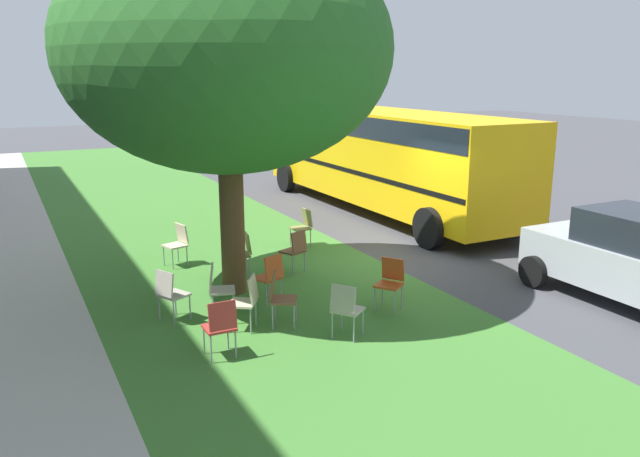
{
  "coord_description": "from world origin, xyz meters",
  "views": [
    {
      "loc": [
        -10.87,
        7.29,
        3.97
      ],
      "look_at": [
        -0.5,
        1.96,
        1.06
      ],
      "focal_mm": 35.42,
      "sensor_mm": 36.0,
      "label": 1
    }
  ],
  "objects_px": {
    "chair_2": "(303,225)",
    "chair_8": "(247,298)",
    "chair_9": "(243,251)",
    "chair_10": "(221,324)",
    "chair_1": "(346,306)",
    "chair_7": "(178,241)",
    "chair_0": "(295,248)",
    "chair_4": "(218,286)",
    "chair_5": "(280,295)",
    "school_bus": "(382,150)",
    "chair_6": "(170,291)",
    "parked_car": "(635,258)",
    "chair_11": "(270,274)",
    "chair_3": "(390,280)",
    "street_tree": "(226,50)"
  },
  "relations": [
    {
      "from": "chair_3",
      "to": "chair_8",
      "type": "distance_m",
      "value": 2.52
    },
    {
      "from": "chair_5",
      "to": "chair_9",
      "type": "relative_size",
      "value": 1.0
    },
    {
      "from": "chair_8",
      "to": "chair_6",
      "type": "bearing_deg",
      "value": 48.63
    },
    {
      "from": "chair_4",
      "to": "parked_car",
      "type": "relative_size",
      "value": 0.24
    },
    {
      "from": "chair_9",
      "to": "chair_0",
      "type": "bearing_deg",
      "value": -106.68
    },
    {
      "from": "chair_0",
      "to": "chair_5",
      "type": "distance_m",
      "value": 2.73
    },
    {
      "from": "chair_4",
      "to": "chair_8",
      "type": "relative_size",
      "value": 1.0
    },
    {
      "from": "street_tree",
      "to": "chair_0",
      "type": "xyz_separation_m",
      "value": [
        0.5,
        -1.47,
        -3.79
      ]
    },
    {
      "from": "street_tree",
      "to": "chair_1",
      "type": "xyz_separation_m",
      "value": [
        -2.78,
        -0.79,
        -3.79
      ]
    },
    {
      "from": "chair_6",
      "to": "chair_7",
      "type": "xyz_separation_m",
      "value": [
        3.0,
        -0.92,
        0.0
      ]
    },
    {
      "from": "chair_9",
      "to": "chair_10",
      "type": "xyz_separation_m",
      "value": [
        -3.37,
        1.58,
        0.0
      ]
    },
    {
      "from": "chair_3",
      "to": "chair_7",
      "type": "relative_size",
      "value": 1.0
    },
    {
      "from": "chair_2",
      "to": "chair_10",
      "type": "height_order",
      "value": "same"
    },
    {
      "from": "chair_1",
      "to": "chair_7",
      "type": "xyz_separation_m",
      "value": [
        4.88,
        1.28,
        0.0
      ]
    },
    {
      "from": "chair_8",
      "to": "chair_1",
      "type": "bearing_deg",
      "value": -129.89
    },
    {
      "from": "chair_0",
      "to": "chair_7",
      "type": "relative_size",
      "value": 1.0
    },
    {
      "from": "street_tree",
      "to": "chair_8",
      "type": "distance_m",
      "value": 4.21
    },
    {
      "from": "chair_2",
      "to": "school_bus",
      "type": "bearing_deg",
      "value": -56.19
    },
    {
      "from": "chair_0",
      "to": "parked_car",
      "type": "distance_m",
      "value": 6.22
    },
    {
      "from": "chair_3",
      "to": "chair_11",
      "type": "relative_size",
      "value": 1.0
    },
    {
      "from": "chair_1",
      "to": "chair_7",
      "type": "distance_m",
      "value": 5.04
    },
    {
      "from": "chair_2",
      "to": "chair_8",
      "type": "bearing_deg",
      "value": 144.01
    },
    {
      "from": "street_tree",
      "to": "chair_4",
      "type": "relative_size",
      "value": 7.29
    },
    {
      "from": "chair_4",
      "to": "school_bus",
      "type": "bearing_deg",
      "value": -50.1
    },
    {
      "from": "chair_9",
      "to": "parked_car",
      "type": "relative_size",
      "value": 0.24
    },
    {
      "from": "chair_1",
      "to": "chair_10",
      "type": "xyz_separation_m",
      "value": [
        0.21,
        1.91,
        0.0
      ]
    },
    {
      "from": "chair_4",
      "to": "chair_5",
      "type": "relative_size",
      "value": 1.0
    },
    {
      "from": "chair_7",
      "to": "parked_car",
      "type": "distance_m",
      "value": 8.74
    },
    {
      "from": "chair_3",
      "to": "chair_10",
      "type": "distance_m",
      "value": 3.25
    },
    {
      "from": "chair_4",
      "to": "chair_7",
      "type": "relative_size",
      "value": 1.0
    },
    {
      "from": "chair_4",
      "to": "chair_6",
      "type": "bearing_deg",
      "value": 82.55
    },
    {
      "from": "chair_0",
      "to": "school_bus",
      "type": "distance_m",
      "value": 6.51
    },
    {
      "from": "chair_9",
      "to": "chair_1",
      "type": "bearing_deg",
      "value": -174.88
    },
    {
      "from": "chair_11",
      "to": "parked_car",
      "type": "relative_size",
      "value": 0.24
    },
    {
      "from": "street_tree",
      "to": "chair_9",
      "type": "height_order",
      "value": "street_tree"
    },
    {
      "from": "chair_4",
      "to": "chair_3",
      "type": "bearing_deg",
      "value": -110.61
    },
    {
      "from": "chair_7",
      "to": "chair_5",
      "type": "bearing_deg",
      "value": -171.55
    },
    {
      "from": "street_tree",
      "to": "chair_3",
      "type": "bearing_deg",
      "value": -134.08
    },
    {
      "from": "street_tree",
      "to": "chair_11",
      "type": "xyz_separation_m",
      "value": [
        -0.83,
        -0.37,
        -3.79
      ]
    },
    {
      "from": "chair_11",
      "to": "parked_car",
      "type": "height_order",
      "value": "parked_car"
    },
    {
      "from": "chair_1",
      "to": "chair_5",
      "type": "relative_size",
      "value": 1.0
    },
    {
      "from": "chair_3",
      "to": "chair_9",
      "type": "xyz_separation_m",
      "value": [
        2.83,
        1.62,
        0.0
      ]
    },
    {
      "from": "chair_1",
      "to": "chair_7",
      "type": "bearing_deg",
      "value": 14.68
    },
    {
      "from": "chair_6",
      "to": "chair_9",
      "type": "xyz_separation_m",
      "value": [
        1.7,
        -1.88,
        0.0
      ]
    },
    {
      "from": "chair_7",
      "to": "chair_9",
      "type": "height_order",
      "value": "same"
    },
    {
      "from": "chair_10",
      "to": "school_bus",
      "type": "distance_m",
      "value": 10.46
    },
    {
      "from": "chair_3",
      "to": "chair_5",
      "type": "distance_m",
      "value": 2.0
    },
    {
      "from": "chair_3",
      "to": "parked_car",
      "type": "distance_m",
      "value": 4.28
    },
    {
      "from": "parked_car",
      "to": "street_tree",
      "type": "bearing_deg",
      "value": 57.83
    },
    {
      "from": "chair_1",
      "to": "chair_8",
      "type": "relative_size",
      "value": 1.0
    }
  ]
}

